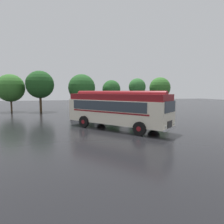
{
  "coord_description": "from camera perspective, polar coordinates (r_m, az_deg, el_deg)",
  "views": [
    {
      "loc": [
        -6.08,
        -17.65,
        3.47
      ],
      "look_at": [
        -0.52,
        1.16,
        1.4
      ],
      "focal_mm": 32.0,
      "sensor_mm": 36.0,
      "label": 1
    }
  ],
  "objects": [
    {
      "name": "car_mid_right",
      "position": [
        30.7,
        1.19,
        1.12
      ],
      "size": [
        1.97,
        4.21,
        1.66
      ],
      "color": "black",
      "rests_on": "ground"
    },
    {
      "name": "car_near_left",
      "position": [
        29.01,
        -9.93,
        0.74
      ],
      "size": [
        2.32,
        4.37,
        1.66
      ],
      "color": "#4C5156",
      "rests_on": "ground"
    },
    {
      "name": "tree_left_of_centre",
      "position": [
        35.3,
        -20.17,
        7.48
      ],
      "size": [
        4.55,
        4.55,
        6.81
      ],
      "color": "#4C3823",
      "rests_on": "ground"
    },
    {
      "name": "vintage_bus",
      "position": [
        18.25,
        1.36,
        1.07
      ],
      "size": [
        8.01,
        9.53,
        3.49
      ],
      "color": "silver",
      "rests_on": "ground"
    },
    {
      "name": "tree_far_left",
      "position": [
        37.3,
        -26.86,
        6.06
      ],
      "size": [
        4.56,
        4.56,
        6.24
      ],
      "color": "#4C3823",
      "rests_on": "ground"
    },
    {
      "name": "ground_plane",
      "position": [
        18.99,
        2.5,
        -4.51
      ],
      "size": [
        120.0,
        120.0,
        0.0
      ],
      "primitive_type": "plane",
      "color": "black"
    },
    {
      "name": "tree_centre",
      "position": [
        35.84,
        -8.63,
        6.89
      ],
      "size": [
        4.72,
        4.72,
        6.41
      ],
      "color": "#4C3823",
      "rests_on": "ground"
    },
    {
      "name": "tree_right_of_centre",
      "position": [
        36.9,
        -0.29,
        6.52
      ],
      "size": [
        3.32,
        3.32,
        5.47
      ],
      "color": "#4C3823",
      "rests_on": "ground"
    },
    {
      "name": "car_far_right",
      "position": [
        31.3,
        6.24,
        1.18
      ],
      "size": [
        2.08,
        4.26,
        1.66
      ],
      "color": "navy",
      "rests_on": "ground"
    },
    {
      "name": "box_van",
      "position": [
        32.52,
        11.05,
        2.19
      ],
      "size": [
        2.48,
        5.83,
        2.5
      ],
      "color": "silver",
      "rests_on": "ground"
    },
    {
      "name": "tree_far_right",
      "position": [
        39.81,
        7.29,
        7.22
      ],
      "size": [
        3.33,
        3.33,
        5.94
      ],
      "color": "#4C3823",
      "rests_on": "ground"
    },
    {
      "name": "tree_extra_right",
      "position": [
        42.22,
        13.36,
        6.87
      ],
      "size": [
        4.24,
        4.24,
        6.26
      ],
      "color": "#4C3823",
      "rests_on": "ground"
    },
    {
      "name": "car_mid_left",
      "position": [
        29.75,
        -4.43,
        0.94
      ],
      "size": [
        2.39,
        4.39,
        1.66
      ],
      "color": "#4C5156",
      "rests_on": "ground"
    }
  ]
}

